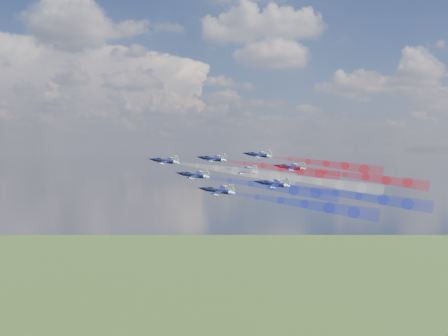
{
  "coord_description": "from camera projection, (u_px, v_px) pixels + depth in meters",
  "views": [
    {
      "loc": [
        -36.41,
        -137.25,
        167.75
      ],
      "look_at": [
        -24.86,
        19.52,
        162.18
      ],
      "focal_mm": 40.62,
      "sensor_mm": 36.0,
      "label": 1
    }
  ],
  "objects": [
    {
      "name": "jet_outer_left",
      "position": [
        218.0,
        191.0,
        135.81
      ],
      "size": [
        13.63,
        12.55,
        5.99
      ],
      "primitive_type": null,
      "rotation": [
        0.13,
        -0.2,
        1.19
      ],
      "color": "black"
    },
    {
      "name": "trail_lead",
      "position": [
        235.0,
        171.0,
        155.03
      ],
      "size": [
        36.03,
        17.07,
        8.89
      ],
      "primitive_type": null,
      "rotation": [
        0.13,
        -0.2,
        1.19
      ],
      "color": "white"
    },
    {
      "name": "trail_inner_left",
      "position": [
        272.0,
        187.0,
        141.96
      ],
      "size": [
        36.03,
        17.07,
        8.89
      ],
      "primitive_type": null,
      "rotation": [
        0.13,
        -0.2,
        1.19
      ],
      "color": "#1927DC"
    },
    {
      "name": "jet_rear_left",
      "position": [
        273.0,
        184.0,
        141.51
      ],
      "size": [
        13.63,
        12.55,
        5.99
      ],
      "primitive_type": null,
      "rotation": [
        0.13,
        -0.2,
        1.19
      ],
      "color": "black"
    },
    {
      "name": "jet_inner_right",
      "position": [
        212.0,
        159.0,
        169.55
      ],
      "size": [
        13.63,
        12.55,
        5.99
      ],
      "primitive_type": null,
      "rotation": [
        0.13,
        -0.2,
        1.19
      ],
      "color": "black"
    },
    {
      "name": "jet_lead",
      "position": [
        165.0,
        161.0,
        161.42
      ],
      "size": [
        13.63,
        12.55,
        5.99
      ],
      "primitive_type": null,
      "rotation": [
        0.13,
        -0.2,
        1.19
      ],
      "color": "black"
    },
    {
      "name": "trail_outer_right",
      "position": [
        326.0,
        164.0,
        169.38
      ],
      "size": [
        36.03,
        17.07,
        8.89
      ],
      "primitive_type": null,
      "rotation": [
        0.13,
        -0.2,
        1.19
      ],
      "color": "red"
    },
    {
      "name": "trail_rear_right",
      "position": [
        365.0,
        177.0,
        156.55
      ],
      "size": [
        36.03,
        17.07,
        8.89
      ],
      "primitive_type": null,
      "rotation": [
        0.13,
        -0.2,
        1.19
      ],
      "color": "red"
    },
    {
      "name": "jet_outer_right",
      "position": [
        258.0,
        155.0,
        175.77
      ],
      "size": [
        13.63,
        12.55,
        5.99
      ],
      "primitive_type": null,
      "rotation": [
        0.13,
        -0.2,
        1.19
      ],
      "color": "black"
    },
    {
      "name": "trail_outer_left",
      "position": [
        305.0,
        204.0,
        129.41
      ],
      "size": [
        36.03,
        17.07,
        8.89
      ],
      "primitive_type": null,
      "rotation": [
        0.13,
        -0.2,
        1.19
      ],
      "color": "#1927DC"
    },
    {
      "name": "jet_rear_right",
      "position": [
        291.0,
        167.0,
        162.95
      ],
      "size": [
        13.63,
        12.55,
        5.99
      ],
      "primitive_type": null,
      "rotation": [
        0.13,
        -0.2,
        1.19
      ],
      "color": "black"
    },
    {
      "name": "jet_inner_left",
      "position": [
        194.0,
        175.0,
        148.36
      ],
      "size": [
        13.63,
        12.55,
        5.99
      ],
      "primitive_type": null,
      "rotation": [
        0.13,
        -0.2,
        1.19
      ],
      "color": "black"
    },
    {
      "name": "trail_center_third",
      "position": [
        319.0,
        182.0,
        150.33
      ],
      "size": [
        36.03,
        17.07,
        8.89
      ],
      "primitive_type": null,
      "rotation": [
        0.13,
        -0.2,
        1.19
      ],
      "color": "white"
    },
    {
      "name": "trail_inner_right",
      "position": [
        281.0,
        168.0,
        163.15
      ],
      "size": [
        36.03,
        17.07,
        8.89
      ],
      "primitive_type": null,
      "rotation": [
        0.13,
        -0.2,
        1.19
      ],
      "color": "red"
    },
    {
      "name": "jet_center_third",
      "position": [
        243.0,
        171.0,
        156.72
      ],
      "size": [
        13.63,
        12.55,
        5.99
      ],
      "primitive_type": null,
      "rotation": [
        0.13,
        -0.2,
        1.19
      ],
      "color": "black"
    },
    {
      "name": "trail_rear_left",
      "position": [
        359.0,
        196.0,
        135.12
      ],
      "size": [
        36.03,
        17.07,
        8.89
      ],
      "primitive_type": null,
      "rotation": [
        0.13,
        -0.2,
        1.19
      ],
      "color": "#1927DC"
    }
  ]
}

